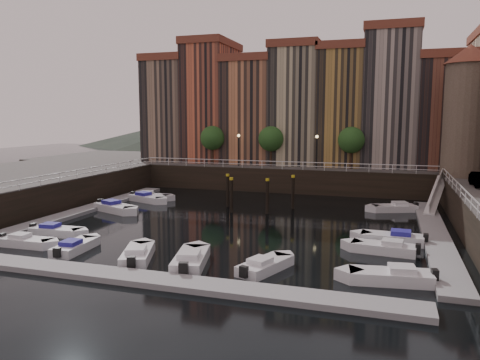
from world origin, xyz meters
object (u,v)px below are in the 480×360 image
(corner_tower, at_px, (467,109))
(boat_left_2, at_px, (115,208))
(mooring_pilings, at_px, (255,194))
(boat_left_1, at_px, (55,231))
(gangway, at_px, (436,192))
(boat_left_0, at_px, (25,242))

(corner_tower, distance_m, boat_left_2, 37.71)
(mooring_pilings, bearing_deg, boat_left_1, -130.23)
(corner_tower, bearing_deg, gangway, -122.80)
(mooring_pilings, xyz_separation_m, boat_left_1, (-12.33, -14.58, -1.31))
(mooring_pilings, relative_size, boat_left_2, 1.36)
(boat_left_0, bearing_deg, boat_left_2, 91.81)
(gangway, relative_size, mooring_pilings, 1.18)
(gangway, xyz_separation_m, boat_left_1, (-29.70, -19.72, -1.58))
(corner_tower, bearing_deg, boat_left_0, -139.73)
(corner_tower, height_order, boat_left_0, corner_tower)
(boat_left_0, bearing_deg, corner_tower, 38.33)
(mooring_pilings, bearing_deg, corner_tower, 25.44)
(corner_tower, bearing_deg, mooring_pilings, -154.56)
(corner_tower, relative_size, boat_left_0, 3.21)
(corner_tower, relative_size, mooring_pilings, 1.95)
(boat_left_0, bearing_deg, gangway, 35.94)
(corner_tower, xyz_separation_m, boat_left_2, (-33.37, -14.58, -9.80))
(boat_left_0, distance_m, boat_left_1, 3.33)
(gangway, relative_size, boat_left_1, 1.86)
(gangway, bearing_deg, boat_left_0, -142.11)
(corner_tower, height_order, boat_left_2, corner_tower)
(gangway, distance_m, boat_left_0, 37.57)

